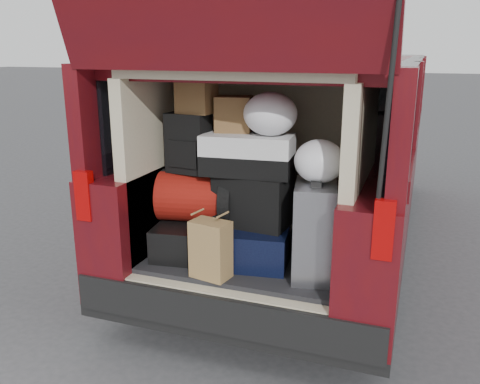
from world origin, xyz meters
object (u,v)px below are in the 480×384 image
object	(u,v)px
red_duffel	(197,197)
twotone_duffel	(248,154)
black_soft_case	(253,200)
navy_hardshell	(256,242)
black_hardshell	(190,236)
kraft_bag	(211,249)
backpack	(189,143)
silver_roller	(314,231)

from	to	relation	value
red_duffel	twotone_duffel	size ratio (longest dim) A/B	0.90
red_duffel	black_soft_case	world-z (taller)	black_soft_case
navy_hardshell	red_duffel	world-z (taller)	red_duffel
black_hardshell	twotone_duffel	world-z (taller)	twotone_duffel
black_hardshell	kraft_bag	bearing A→B (deg)	-55.43
navy_hardshell	twotone_duffel	bearing A→B (deg)	161.53
backpack	twotone_duffel	world-z (taller)	backpack
silver_roller	black_soft_case	bearing A→B (deg)	152.79
navy_hardshell	backpack	xyz separation A→B (m)	(-0.46, 0.01, 0.61)
navy_hardshell	silver_roller	distance (m)	0.45
twotone_duffel	backpack	bearing A→B (deg)	175.60
black_soft_case	silver_roller	bearing A→B (deg)	-10.94
red_duffel	black_soft_case	bearing A→B (deg)	-10.41
kraft_bag	twotone_duffel	world-z (taller)	twotone_duffel
red_duffel	backpack	xyz separation A→B (m)	(-0.05, -0.00, 0.35)
kraft_bag	backpack	world-z (taller)	backpack
black_soft_case	backpack	bearing A→B (deg)	-174.32
black_hardshell	kraft_bag	distance (m)	0.43
silver_roller	kraft_bag	xyz separation A→B (m)	(-0.57, -0.23, -0.11)
navy_hardshell	backpack	distance (m)	0.77
kraft_bag	backpack	size ratio (longest dim) A/B	0.91
kraft_bag	red_duffel	world-z (taller)	red_duffel
red_duffel	backpack	size ratio (longest dim) A/B	1.30
navy_hardshell	red_duffel	xyz separation A→B (m)	(-0.41, 0.01, 0.26)
black_hardshell	navy_hardshell	distance (m)	0.45
black_hardshell	twotone_duffel	size ratio (longest dim) A/B	0.96
backpack	black_hardshell	bearing A→B (deg)	-73.22
kraft_bag	black_soft_case	distance (m)	0.44
silver_roller	navy_hardshell	bearing A→B (deg)	152.95
navy_hardshell	black_soft_case	xyz separation A→B (m)	(-0.02, 0.01, 0.28)
silver_roller	twotone_duffel	bearing A→B (deg)	153.71
red_duffel	backpack	bearing A→B (deg)	169.52
black_soft_case	black_hardshell	bearing A→B (deg)	-168.97
kraft_bag	red_duffel	bearing A→B (deg)	135.35
black_hardshell	twotone_duffel	xyz separation A→B (m)	(0.39, 0.04, 0.58)
navy_hardshell	black_soft_case	size ratio (longest dim) A/B	1.16
silver_roller	backpack	bearing A→B (deg)	161.06
black_hardshell	red_duffel	xyz separation A→B (m)	(0.05, 0.04, 0.27)
black_hardshell	backpack	bearing A→B (deg)	92.01
black_hardshell	silver_roller	world-z (taller)	silver_roller
silver_roller	kraft_bag	distance (m)	0.62
twotone_duffel	black_hardshell	bearing A→B (deg)	-178.55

